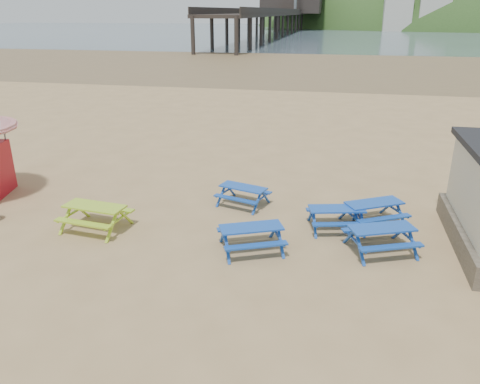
# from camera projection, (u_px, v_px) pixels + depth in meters

# --- Properties ---
(ground) EXTENTS (400.00, 400.00, 0.00)m
(ground) POSITION_uv_depth(u_px,v_px,m) (233.00, 237.00, 15.07)
(ground) COLOR tan
(ground) RESTS_ON ground
(wet_sand) EXTENTS (400.00, 400.00, 0.00)m
(wet_sand) POSITION_uv_depth(u_px,v_px,m) (321.00, 63.00, 65.21)
(wet_sand) COLOR brown
(wet_sand) RESTS_ON ground
(sea) EXTENTS (400.00, 400.00, 0.00)m
(sea) POSITION_uv_depth(u_px,v_px,m) (337.00, 31.00, 170.06)
(sea) COLOR #455663
(sea) RESTS_ON ground
(picnic_table_blue_a) EXTENTS (2.08, 1.86, 0.73)m
(picnic_table_blue_a) POSITION_uv_depth(u_px,v_px,m) (243.00, 196.00, 17.48)
(picnic_table_blue_a) COLOR #1C48AD
(picnic_table_blue_a) RESTS_ON ground
(picnic_table_blue_b) EXTENTS (2.11, 1.85, 0.76)m
(picnic_table_blue_b) POSITION_uv_depth(u_px,v_px,m) (336.00, 218.00, 15.53)
(picnic_table_blue_b) COLOR #1C48AD
(picnic_table_blue_b) RESTS_ON ground
(picnic_table_blue_c) EXTENTS (2.45, 2.31, 0.81)m
(picnic_table_blue_c) POSITION_uv_depth(u_px,v_px,m) (373.00, 213.00, 15.88)
(picnic_table_blue_c) COLOR #1C48AD
(picnic_table_blue_c) RESTS_ON ground
(picnic_table_blue_e) EXTENTS (2.33, 2.15, 0.79)m
(picnic_table_blue_e) POSITION_uv_depth(u_px,v_px,m) (251.00, 238.00, 14.14)
(picnic_table_blue_e) COLOR #1C48AD
(picnic_table_blue_e) RESTS_ON ground
(picnic_table_blue_f) EXTENTS (2.38, 2.18, 0.81)m
(picnic_table_blue_f) POSITION_uv_depth(u_px,v_px,m) (381.00, 239.00, 14.05)
(picnic_table_blue_f) COLOR #1C48AD
(picnic_table_blue_f) RESTS_ON ground
(picnic_table_yellow) EXTENTS (2.20, 1.86, 0.85)m
(picnic_table_yellow) POSITION_uv_depth(u_px,v_px,m) (96.00, 217.00, 15.51)
(picnic_table_yellow) COLOR #A9CB24
(picnic_table_yellow) RESTS_ON ground
(pier) EXTENTS (24.00, 220.00, 39.29)m
(pier) POSITION_uv_depth(u_px,v_px,m) (291.00, 15.00, 179.11)
(pier) COLOR black
(pier) RESTS_ON ground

